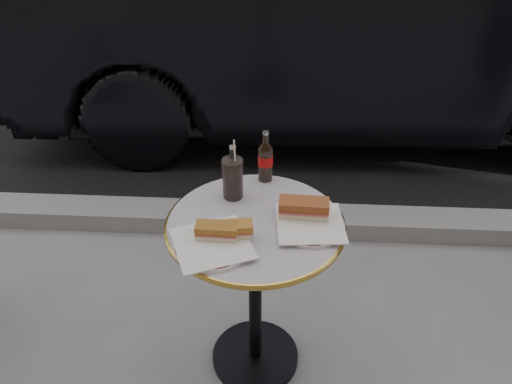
# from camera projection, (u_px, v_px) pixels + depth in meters

# --- Properties ---
(ground) EXTENTS (80.00, 80.00, 0.00)m
(ground) POSITION_uv_depth(u_px,v_px,m) (255.00, 358.00, 2.12)
(ground) COLOR gray
(ground) RESTS_ON ground
(asphalt_road) EXTENTS (40.00, 8.00, 0.00)m
(asphalt_road) POSITION_uv_depth(u_px,v_px,m) (279.00, 24.00, 6.24)
(asphalt_road) COLOR black
(asphalt_road) RESTS_ON ground
(curb) EXTENTS (40.00, 0.20, 0.12)m
(curb) POSITION_uv_depth(u_px,v_px,m) (265.00, 220.00, 2.83)
(curb) COLOR gray
(curb) RESTS_ON ground
(bistro_table) EXTENTS (0.62, 0.62, 0.73)m
(bistro_table) POSITION_uv_depth(u_px,v_px,m) (255.00, 297.00, 1.91)
(bistro_table) COLOR #BAB2C4
(bistro_table) RESTS_ON ground
(plate_left) EXTENTS (0.29, 0.29, 0.01)m
(plate_left) POSITION_uv_depth(u_px,v_px,m) (212.00, 245.00, 1.59)
(plate_left) COLOR white
(plate_left) RESTS_ON bistro_table
(plate_right) EXTENTS (0.26, 0.26, 0.01)m
(plate_right) POSITION_uv_depth(u_px,v_px,m) (310.00, 225.00, 1.68)
(plate_right) COLOR silver
(plate_right) RESTS_ON bistro_table
(sandwich_left_a) EXTENTS (0.14, 0.07, 0.05)m
(sandwich_left_a) POSITION_uv_depth(u_px,v_px,m) (217.00, 232.00, 1.60)
(sandwich_left_a) COLOR #9D6427
(sandwich_left_a) RESTS_ON plate_left
(sandwich_left_b) EXTENTS (0.14, 0.08, 0.05)m
(sandwich_left_b) POSITION_uv_depth(u_px,v_px,m) (232.00, 230.00, 1.61)
(sandwich_left_b) COLOR #B3752D
(sandwich_left_b) RESTS_ON plate_left
(sandwich_right) EXTENTS (0.17, 0.09, 0.06)m
(sandwich_right) POSITION_uv_depth(u_px,v_px,m) (304.00, 209.00, 1.69)
(sandwich_right) COLOR brown
(sandwich_right) RESTS_ON plate_right
(cola_bottle_left) EXTENTS (0.06, 0.06, 0.20)m
(cola_bottle_left) POSITION_uv_depth(u_px,v_px,m) (233.00, 170.00, 1.79)
(cola_bottle_left) COLOR black
(cola_bottle_left) RESTS_ON bistro_table
(cola_bottle_right) EXTENTS (0.06, 0.06, 0.21)m
(cola_bottle_right) POSITION_uv_depth(u_px,v_px,m) (265.00, 156.00, 1.87)
(cola_bottle_right) COLOR black
(cola_bottle_right) RESTS_ON bistro_table
(cola_glass) EXTENTS (0.10, 0.10, 0.16)m
(cola_glass) POSITION_uv_depth(u_px,v_px,m) (233.00, 178.00, 1.78)
(cola_glass) COLOR black
(cola_glass) RESTS_ON bistro_table
(parked_car) EXTENTS (1.77, 4.72, 1.54)m
(parked_car) POSITION_uv_depth(u_px,v_px,m) (349.00, 24.00, 3.54)
(parked_car) COLOR black
(parked_car) RESTS_ON ground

